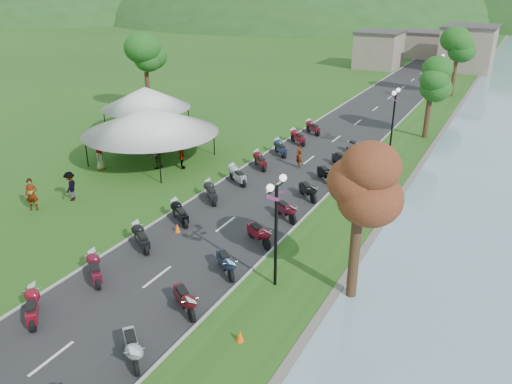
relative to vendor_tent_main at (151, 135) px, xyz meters
The scene contains 11 objects.
road 15.55m from the vendor_tent_main, 48.50° to the left, with size 7.00×120.00×0.02m, color #272729.
hills_backdrop 171.86m from the vendor_tent_main, 86.59° to the left, with size 360.00×120.00×76.00m, color #285621, non-canonical shape.
far_building 57.14m from the vendor_tent_main, 81.73° to the left, with size 18.00×16.00×5.00m, color gray.
moto_row_left 13.35m from the vendor_tent_main, 53.66° to the right, with size 2.60×47.80×1.10m, color #331411, non-canonical shape.
moto_row_right 14.91m from the vendor_tent_main, 30.10° to the right, with size 2.60×34.52×1.10m, color #331411, non-canonical shape.
vendor_tent_main is the anchor object (origin of this frame).
vendor_tent_side 7.69m from the vendor_tent_main, 131.98° to the left, with size 5.10×5.10×4.00m, color silver, non-canonical shape.
tree_lakeside 20.88m from the vendor_tent_main, 27.53° to the right, with size 2.83×2.83×7.87m, color #22651D, non-canonical shape.
pedestrian_a 10.33m from the vendor_tent_main, 94.03° to the right, with size 0.71×0.52×1.95m, color slate.
pedestrian_b 5.00m from the vendor_tent_main, 90.64° to the left, with size 0.95×0.52×1.95m, color slate.
pedestrian_c 8.29m from the vendor_tent_main, 88.75° to the right, with size 1.18×0.49×1.82m, color slate.
Camera 1 is at (13.08, 1.07, 12.56)m, focal length 35.00 mm.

